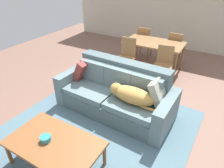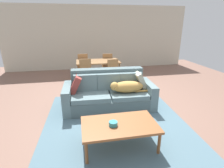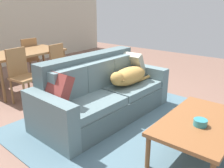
# 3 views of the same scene
# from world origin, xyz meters

# --- Properties ---
(ground_plane) EXTENTS (10.00, 10.00, 0.00)m
(ground_plane) POSITION_xyz_m (0.00, 0.00, 0.00)
(ground_plane) COLOR #825E4F
(back_partition) EXTENTS (8.00, 0.12, 2.70)m
(back_partition) POSITION_xyz_m (0.00, 4.00, 1.35)
(back_partition) COLOR beige
(back_partition) RESTS_ON ground
(area_rug) EXTENTS (3.02, 3.37, 0.01)m
(area_rug) POSITION_xyz_m (-0.25, -0.88, 0.01)
(area_rug) COLOR slate
(area_rug) RESTS_ON ground
(couch) EXTENTS (2.17, 0.99, 0.91)m
(couch) POSITION_xyz_m (-0.24, -0.02, 0.34)
(couch) COLOR #506467
(couch) RESTS_ON ground
(dog_on_left_cushion) EXTENTS (0.91, 0.35, 0.27)m
(dog_on_left_cushion) POSITION_xyz_m (0.14, -0.22, 0.56)
(dog_on_left_cushion) COLOR tan
(dog_on_left_cushion) RESTS_ON couch
(throw_pillow_by_left_arm) EXTENTS (0.31, 0.43, 0.44)m
(throw_pillow_by_left_arm) POSITION_xyz_m (-1.03, 0.06, 0.62)
(throw_pillow_by_left_arm) COLOR brown
(throw_pillow_by_left_arm) RESTS_ON couch
(throw_pillow_by_right_arm) EXTENTS (0.30, 0.45, 0.46)m
(throw_pillow_by_right_arm) POSITION_xyz_m (0.54, -0.01, 0.63)
(throw_pillow_by_right_arm) COLOR #AEB19C
(throw_pillow_by_right_arm) RESTS_ON couch
(coffee_table) EXTENTS (1.23, 0.73, 0.42)m
(coffee_table) POSITION_xyz_m (-0.33, -1.52, 0.38)
(coffee_table) COLOR brown
(coffee_table) RESTS_ON ground
(bowl_on_coffee_table) EXTENTS (0.14, 0.14, 0.07)m
(bowl_on_coffee_table) POSITION_xyz_m (-0.44, -1.55, 0.46)
(bowl_on_coffee_table) COLOR teal
(bowl_on_coffee_table) RESTS_ON coffee_table
(dining_table) EXTENTS (1.45, 0.82, 0.75)m
(dining_table) POSITION_xyz_m (-0.27, 1.95, 0.68)
(dining_table) COLOR olive
(dining_table) RESTS_ON ground
(dining_chair_near_left) EXTENTS (0.43, 0.43, 0.93)m
(dining_chair_near_left) POSITION_xyz_m (-0.72, 1.34, 0.52)
(dining_chair_near_left) COLOR olive
(dining_chair_near_left) RESTS_ON ground
(dining_chair_near_right) EXTENTS (0.45, 0.45, 0.88)m
(dining_chair_near_right) POSITION_xyz_m (0.18, 1.41, 0.49)
(dining_chair_near_right) COLOR olive
(dining_chair_near_right) RESTS_ON ground
(dining_chair_far_left) EXTENTS (0.43, 0.43, 0.92)m
(dining_chair_far_left) POSITION_xyz_m (-0.77, 2.57, 0.50)
(dining_chair_far_left) COLOR olive
(dining_chair_far_left) RESTS_ON ground
(dining_chair_far_right) EXTENTS (0.42, 0.42, 0.91)m
(dining_chair_far_right) POSITION_xyz_m (0.14, 2.51, 0.49)
(dining_chair_far_right) COLOR olive
(dining_chair_far_right) RESTS_ON ground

